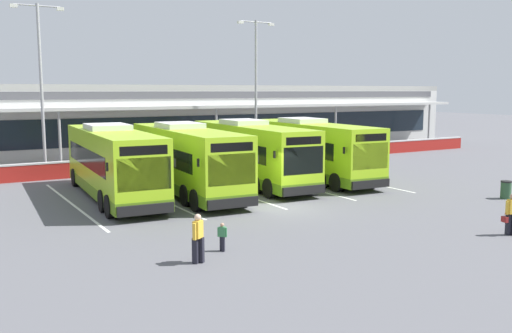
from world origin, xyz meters
TOP-DOWN VIEW (x-y plane):
  - ground_plane at (0.00, 0.00)m, footprint 200.00×200.00m
  - terminal_building at (-0.00, 26.91)m, footprint 70.00×13.00m
  - red_barrier_wall at (0.00, 14.50)m, footprint 60.00×0.40m
  - coach_bus_leftmost at (-6.16, 6.50)m, footprint 3.55×12.29m
  - coach_bus_left_centre at (-2.34, 5.84)m, footprint 3.55×12.29m
  - coach_bus_centre at (2.24, 6.84)m, footprint 3.55×12.29m
  - coach_bus_right_centre at (6.42, 6.55)m, footprint 3.55×12.29m
  - bay_stripe_far_west at (-8.40, 6.00)m, footprint 0.14×13.00m
  - bay_stripe_west at (-4.20, 6.00)m, footprint 0.14×13.00m
  - bay_stripe_mid_west at (0.00, 6.00)m, footprint 0.14×13.00m
  - bay_stripe_centre at (4.20, 6.00)m, footprint 0.14×13.00m
  - bay_stripe_mid_east at (8.40, 6.00)m, footprint 0.14×13.00m
  - pedestrian_with_handbag at (4.82, -8.75)m, footprint 0.64×0.42m
  - pedestrian_in_dark_coat at (-7.02, -5.86)m, footprint 0.49×0.39m
  - pedestrian_child at (-5.74, -5.05)m, footprint 0.28×0.27m
  - lamp_post_west at (-7.74, 16.51)m, footprint 3.24×0.28m
  - lamp_post_centre at (8.51, 16.82)m, footprint 3.24×0.28m
  - litter_bin at (11.18, -4.00)m, footprint 0.54×0.54m

SIDE VIEW (x-z plane):
  - ground_plane at x=0.00m, z-range 0.00..0.00m
  - bay_stripe_far_west at x=-8.40m, z-range 0.00..0.01m
  - bay_stripe_west at x=-4.20m, z-range 0.00..0.01m
  - bay_stripe_mid_west at x=0.00m, z-range 0.00..0.01m
  - bay_stripe_centre at x=4.20m, z-range 0.00..0.01m
  - bay_stripe_mid_east at x=8.40m, z-range 0.00..0.01m
  - litter_bin at x=11.18m, z-range 0.00..0.93m
  - pedestrian_child at x=-5.74m, z-range 0.04..1.04m
  - red_barrier_wall at x=0.00m, z-range 0.01..1.10m
  - pedestrian_with_handbag at x=4.82m, z-range 0.05..1.67m
  - pedestrian_in_dark_coat at x=-7.02m, z-range 0.06..1.68m
  - coach_bus_leftmost at x=-6.16m, z-range -0.10..3.68m
  - coach_bus_left_centre at x=-2.34m, z-range -0.10..3.68m
  - coach_bus_centre at x=2.24m, z-range -0.10..3.68m
  - coach_bus_right_centre at x=6.42m, z-range -0.10..3.68m
  - terminal_building at x=0.00m, z-range 0.01..6.01m
  - lamp_post_west at x=-7.74m, z-range 0.79..11.79m
  - lamp_post_centre at x=8.51m, z-range 0.79..11.79m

